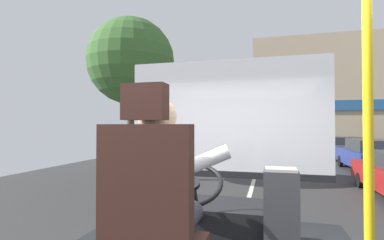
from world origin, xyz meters
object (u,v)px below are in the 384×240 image
at_px(fare_box, 281,221).
at_px(parked_car_charcoal, 339,147).
at_px(steering_console, 204,222).
at_px(handrail_pole, 368,139).
at_px(bus_driver, 160,188).
at_px(parked_car_blue, 371,155).
at_px(driver_seat, 153,231).

height_order(fare_box, parked_car_charcoal, fare_box).
height_order(steering_console, parked_car_charcoal, steering_console).
bearing_deg(handrail_pole, parked_car_charcoal, 78.40).
xyz_separation_m(steering_console, parked_car_charcoal, (4.49, 15.71, -0.35)).
distance_m(bus_driver, fare_box, 1.10).
bearing_deg(parked_car_blue, fare_box, -109.64).
relative_size(driver_seat, steering_console, 1.21).
relative_size(bus_driver, parked_car_charcoal, 0.20).
relative_size(driver_seat, fare_box, 1.67).
height_order(bus_driver, steering_console, bus_driver).
distance_m(steering_console, parked_car_charcoal, 16.34).
xyz_separation_m(bus_driver, handrail_pole, (1.04, -0.02, 0.29)).
height_order(driver_seat, steering_console, driver_seat).
xyz_separation_m(parked_car_blue, parked_car_charcoal, (-0.06, 5.18, -0.04)).
bearing_deg(handrail_pole, parked_car_blue, 73.23).
height_order(driver_seat, handrail_pole, handrail_pole).
relative_size(driver_seat, parked_car_blue, 0.33).
bearing_deg(parked_car_charcoal, fare_box, -103.39).
height_order(driver_seat, bus_driver, driver_seat).
bearing_deg(parked_car_charcoal, handrail_pole, -101.60).
bearing_deg(handrail_pole, fare_box, 114.15).
height_order(handrail_pole, parked_car_blue, handrail_pole).
bearing_deg(parked_car_blue, parked_car_charcoal, 90.62).
bearing_deg(steering_console, driver_seat, -90.00).
bearing_deg(driver_seat, handrail_pole, 4.70).
xyz_separation_m(steering_console, handrail_pole, (1.04, -1.13, 0.84)).
distance_m(driver_seat, fare_box, 1.13).
bearing_deg(fare_box, parked_car_charcoal, 76.61).
relative_size(steering_console, fare_box, 1.38).
height_order(handrail_pole, fare_box, handrail_pole).
bearing_deg(steering_console, parked_car_charcoal, 74.03).
bearing_deg(driver_seat, parked_car_charcoal, 75.13).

